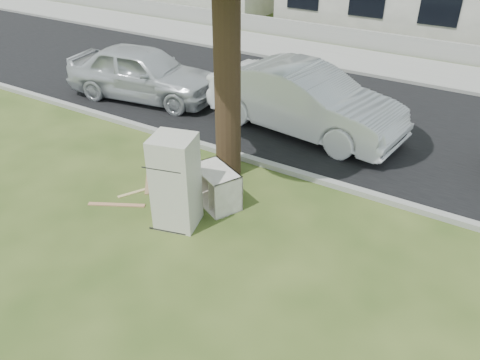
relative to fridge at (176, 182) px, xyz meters
The scene contains 13 objects.
ground 0.94m from the fridge, 50.14° to the left, with size 120.00×120.00×0.00m, color #2F4518.
road 6.30m from the fridge, 88.16° to the left, with size 120.00×7.00×0.01m, color black.
kerb_near 2.84m from the fridge, 85.75° to the left, with size 120.00×0.18×0.12m, color gray.
kerb_far 9.83m from the fridge, 88.83° to the left, with size 120.00×0.18×0.12m, color gray.
sidewalk 11.28m from the fridge, 88.98° to the left, with size 120.00×2.80×0.01m, color gray.
low_wall 12.85m from the fridge, 89.11° to the left, with size 120.00×0.15×0.70m, color gray.
fridge is the anchor object (origin of this frame).
cabinet 1.05m from the fridge, 74.26° to the left, with size 0.98×0.61×0.76m, color white.
plank_a 1.66m from the fridge, behind, with size 1.13×0.09×0.02m, color tan.
plank_b 1.80m from the fridge, 152.72° to the left, with size 0.83×0.08×0.02m, color #95734E.
plank_c 1.68m from the fridge, 166.86° to the left, with size 0.71×0.08×0.02m, color tan.
car_center 4.83m from the fridge, 86.63° to the left, with size 1.76×5.05×1.66m, color silver.
car_left 6.44m from the fridge, 136.60° to the left, with size 1.83×4.55×1.55m, color #B7BABE.
Camera 1 is at (4.44, -5.64, 5.28)m, focal length 35.00 mm.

